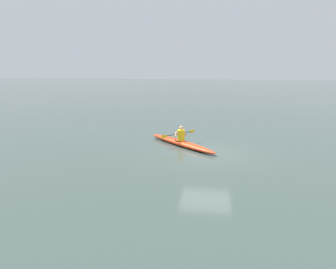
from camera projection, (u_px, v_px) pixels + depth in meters
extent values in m
plane|color=#384742|center=(207.00, 153.00, 14.25)|extent=(160.00, 160.00, 0.00)
ellipsoid|color=red|center=(181.00, 143.00, 15.57)|extent=(4.05, 3.78, 0.29)
torus|color=black|center=(180.00, 140.00, 15.62)|extent=(0.74, 0.74, 0.04)
cylinder|color=black|center=(164.00, 135.00, 16.67)|extent=(0.18, 0.18, 0.02)
cylinder|color=yellow|center=(181.00, 135.00, 15.46)|extent=(0.38, 0.38, 0.57)
sphere|color=tan|center=(181.00, 128.00, 15.37)|extent=(0.21, 0.21, 0.21)
cylinder|color=black|center=(179.00, 134.00, 15.61)|extent=(1.35, 1.46, 0.03)
ellipsoid|color=gold|center=(164.00, 136.00, 15.02)|extent=(0.30, 0.32, 0.17)
ellipsoid|color=gold|center=(192.00, 131.00, 16.20)|extent=(0.30, 0.32, 0.17)
cylinder|color=tan|center=(176.00, 134.00, 15.33)|extent=(0.17, 0.32, 0.34)
cylinder|color=tan|center=(184.00, 133.00, 15.68)|extent=(0.31, 0.19, 0.34)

